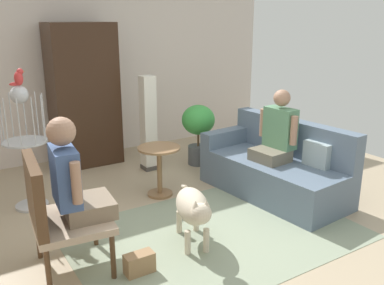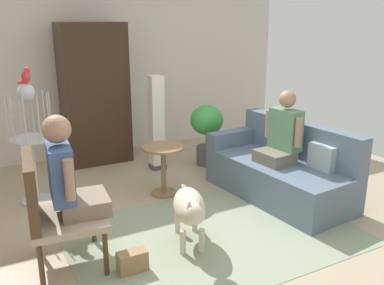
% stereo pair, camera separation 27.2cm
% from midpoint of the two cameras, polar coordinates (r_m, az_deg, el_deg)
% --- Properties ---
extents(ground_plane, '(7.28, 7.28, 0.00)m').
position_cam_midpoint_polar(ground_plane, '(4.29, 2.74, -12.21)').
color(ground_plane, tan).
extents(back_wall, '(6.29, 0.12, 2.83)m').
position_cam_midpoint_polar(back_wall, '(6.63, -11.25, 10.64)').
color(back_wall, silver).
rests_on(back_wall, ground).
extents(area_rug, '(2.76, 1.91, 0.01)m').
position_cam_midpoint_polar(area_rug, '(4.28, 4.67, -12.26)').
color(area_rug, gray).
rests_on(area_rug, ground).
extents(couch, '(0.98, 1.85, 0.88)m').
position_cam_midpoint_polar(couch, '(5.17, 13.35, -3.73)').
color(couch, slate).
rests_on(couch, ground).
extents(armchair, '(0.67, 0.75, 1.01)m').
position_cam_midpoint_polar(armchair, '(3.67, -16.72, -8.08)').
color(armchair, '#4C331E').
rests_on(armchair, ground).
extents(person_on_couch, '(0.45, 0.55, 0.83)m').
position_cam_midpoint_polar(person_on_couch, '(4.99, 13.63, 1.08)').
color(person_on_couch, '#6E6655').
extents(person_on_armchair, '(0.50, 0.57, 0.86)m').
position_cam_midpoint_polar(person_on_armchair, '(3.60, -14.36, -4.40)').
color(person_on_armchair, '#806C57').
extents(round_end_table, '(0.50, 0.50, 0.61)m').
position_cam_midpoint_polar(round_end_table, '(5.03, -2.33, -2.85)').
color(round_end_table, olive).
rests_on(round_end_table, ground).
extents(dog, '(0.47, 0.86, 0.59)m').
position_cam_midpoint_polar(dog, '(3.94, 1.67, -8.82)').
color(dog, beige).
rests_on(dog, ground).
extents(bird_cage_stand, '(0.48, 0.48, 1.38)m').
position_cam_midpoint_polar(bird_cage_stand, '(4.97, -19.46, 0.79)').
color(bird_cage_stand, silver).
rests_on(bird_cage_stand, ground).
extents(parrot, '(0.17, 0.10, 0.18)m').
position_cam_midpoint_polar(parrot, '(4.84, -20.05, 8.44)').
color(parrot, red).
rests_on(parrot, bird_cage_stand).
extents(potted_plant, '(0.47, 0.47, 0.87)m').
position_cam_midpoint_polar(potted_plant, '(6.03, 3.30, 2.08)').
color(potted_plant, '#4C5156').
rests_on(potted_plant, ground).
extents(column_lamp, '(0.20, 0.20, 1.32)m').
position_cam_midpoint_polar(column_lamp, '(5.85, -3.50, 2.56)').
color(column_lamp, '#4C4742').
rests_on(column_lamp, ground).
extents(armoire_cabinet, '(0.90, 0.56, 2.00)m').
position_cam_midpoint_polar(armoire_cabinet, '(6.23, -11.83, 6.41)').
color(armoire_cabinet, '#382316').
rests_on(armoire_cabinet, ground).
extents(handbag, '(0.25, 0.13, 0.18)m').
position_cam_midpoint_polar(handbag, '(3.71, -5.90, -15.72)').
color(handbag, '#99724C').
rests_on(handbag, ground).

